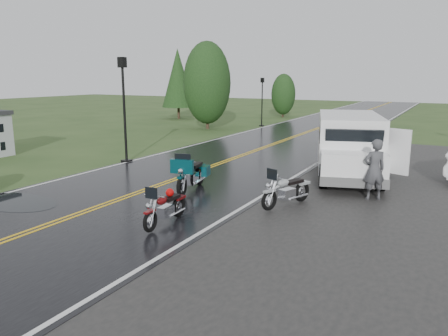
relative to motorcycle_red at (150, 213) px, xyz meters
The scene contains 12 objects.
ground 3.24m from the motorcycle_red, 148.38° to the left, with size 120.00×120.00×0.00m, color #2D471E.
road 12.00m from the motorcycle_red, 103.11° to the left, with size 8.00×100.00×0.04m, color black.
motorcycle_red is the anchor object (origin of this frame).
motorcycle_teal 3.21m from the motorcycle_red, 109.75° to the left, with size 0.86×2.35×1.39m, color #05373D, non-canonical shape.
motorcycle_silver 3.57m from the motorcycle_red, 57.88° to the left, with size 0.73×2.02×1.19m, color #9B9FA2, non-canonical shape.
van_white 6.93m from the motorcycle_red, 68.75° to the left, with size 2.32×6.20×2.44m, color white, non-canonical shape.
person_at_van 7.18m from the motorcycle_red, 53.46° to the left, with size 0.70×0.46×1.91m, color #444449.
lamp_post_near_left 9.73m from the motorcycle_red, 134.10° to the left, with size 0.40×0.40×4.69m, color black, non-canonical shape.
lamp_post_far_left 24.18m from the motorcycle_red, 106.99° to the left, with size 0.32×0.32×3.74m, color black, non-canonical shape.
tree_left_mid 22.03m from the motorcycle_red, 116.76° to the left, with size 3.44×3.44×5.38m, color #1E3D19, non-canonical shape.
tree_left_far 32.11m from the motorcycle_red, 105.02° to the left, with size 2.25×2.25×3.46m, color #1E3D19, non-canonical shape.
pine_left_far 29.95m from the motorcycle_red, 122.79° to the left, with size 2.92×2.92×6.09m, color #1E3D19, non-canonical shape.
Camera 1 is at (9.16, -9.80, 3.83)m, focal length 35.00 mm.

